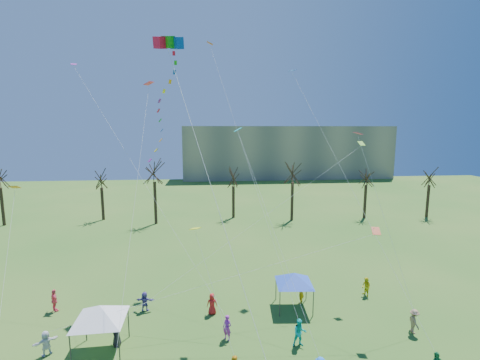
{
  "coord_description": "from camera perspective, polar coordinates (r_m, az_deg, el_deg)",
  "views": [
    {
      "loc": [
        -0.95,
        -15.57,
        14.15
      ],
      "look_at": [
        0.98,
        5.0,
        11.0
      ],
      "focal_mm": 25.0,
      "sensor_mm": 36.0,
      "label": 1
    }
  ],
  "objects": [
    {
      "name": "distant_building",
      "position": [
        100.46,
        7.89,
        4.79
      ],
      "size": [
        60.0,
        14.0,
        15.0
      ],
      "primitive_type": "cube",
      "color": "gray",
      "rests_on": "ground"
    },
    {
      "name": "canopy_tent_blue",
      "position": [
        27.85,
        9.23,
        -16.21
      ],
      "size": [
        3.9,
        3.9,
        2.94
      ],
      "color": "#3F3F44",
      "rests_on": "ground"
    },
    {
      "name": "bare_tree_row",
      "position": [
        51.33,
        -3.23,
        -0.06
      ],
      "size": [
        70.4,
        8.09,
        10.06
      ],
      "color": "black",
      "rests_on": "ground"
    },
    {
      "name": "small_kites_aloft",
      "position": [
        26.34,
        -2.73,
        6.33
      ],
      "size": [
        26.72,
        17.47,
        32.45
      ],
      "color": "orange",
      "rests_on": "ground"
    },
    {
      "name": "canopy_tent_white",
      "position": [
        24.27,
        -22.79,
        -20.14
      ],
      "size": [
        4.28,
        4.28,
        3.21
      ],
      "color": "#3F3F44",
      "rests_on": "ground"
    },
    {
      "name": "festival_crowd",
      "position": [
        24.56,
        -2.45,
        -24.13
      ],
      "size": [
        27.2,
        10.53,
        1.86
      ],
      "color": "red",
      "rests_on": "ground"
    },
    {
      "name": "big_box_kite",
      "position": [
        21.29,
        -12.24,
        11.81
      ],
      "size": [
        3.78,
        5.99,
        20.72
      ],
      "color": "red",
      "rests_on": "ground"
    }
  ]
}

